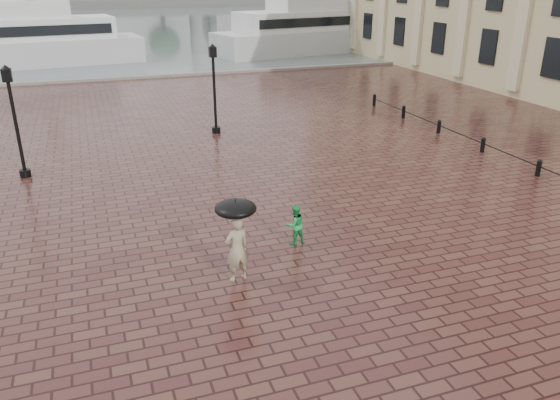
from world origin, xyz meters
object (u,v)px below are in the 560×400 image
ferry_far (323,28)px  child_pedestrian (295,225)px  adult_pedestrian (237,249)px  ferry_near (5,40)px  street_lamps (48,94)px

ferry_far → child_pedestrian: bearing=-126.3°
adult_pedestrian → child_pedestrian: adult_pedestrian is taller
child_pedestrian → ferry_far: ferry_far is taller
child_pedestrian → ferry_far: 46.29m
child_pedestrian → ferry_near: size_ratio=0.05×
ferry_near → adult_pedestrian: bearing=-84.9°
street_lamps → child_pedestrian: street_lamps is taller
street_lamps → ferry_near: size_ratio=0.64×
adult_pedestrian → ferry_far: size_ratio=0.08×
child_pedestrian → street_lamps: bearing=-73.4°
street_lamps → ferry_far: (26.59, 27.36, 0.06)m
street_lamps → ferry_far: bearing=45.8°
street_lamps → child_pedestrian: size_ratio=12.11×
adult_pedestrian → child_pedestrian: bearing=-157.3°
street_lamps → child_pedestrian: bearing=-63.5°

